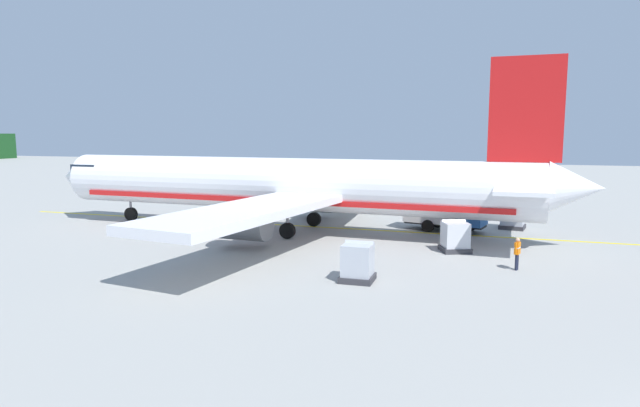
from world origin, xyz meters
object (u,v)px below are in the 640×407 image
object	(u,v)px
crew_marshaller	(517,251)
crew_loader_left	(458,210)
cargo_container_far	(358,262)
service_truck_baggage	(444,210)
cargo_container_mid	(513,216)
cargo_container_near	(455,237)
airliner_foreground	(289,186)

from	to	relation	value
crew_marshaller	crew_loader_left	world-z (taller)	crew_marshaller
crew_marshaller	cargo_container_far	bearing A→B (deg)	121.67
service_truck_baggage	crew_marshaller	world-z (taller)	service_truck_baggage
cargo_container_mid	crew_loader_left	size ratio (longest dim) A/B	1.25
crew_marshaller	crew_loader_left	distance (m)	15.35
service_truck_baggage	cargo_container_near	xyz separation A→B (m)	(-7.02, -1.28, -0.63)
cargo_container_far	airliner_foreground	bearing A→B (deg)	34.67
airliner_foreground	crew_loader_left	size ratio (longest dim) A/B	24.44
crew_marshaller	crew_loader_left	size ratio (longest dim) A/B	1.02
airliner_foreground	cargo_container_mid	distance (m)	17.02
cargo_container_near	service_truck_baggage	bearing A→B (deg)	10.35
cargo_container_far	crew_loader_left	world-z (taller)	cargo_container_far
service_truck_baggage	cargo_container_far	bearing A→B (deg)	169.55
service_truck_baggage	crew_loader_left	distance (m)	4.32
cargo_container_near	crew_marshaller	bearing A→B (deg)	-136.27
service_truck_baggage	crew_marshaller	distance (m)	11.62
cargo_container_near	crew_loader_left	size ratio (longest dim) A/B	1.26
cargo_container_mid	crew_loader_left	xyz separation A→B (m)	(1.78, 4.15, -0.00)
cargo_container_near	cargo_container_far	distance (m)	9.19
airliner_foreground	cargo_container_far	xyz separation A→B (m)	(-11.53, -7.98, -2.46)
airliner_foreground	crew_loader_left	distance (m)	14.20
crew_marshaller	crew_loader_left	bearing A→B (deg)	14.99
cargo_container_far	crew_loader_left	distance (m)	19.80
service_truck_baggage	cargo_container_mid	distance (m)	5.50
service_truck_baggage	cargo_container_mid	size ratio (longest dim) A/B	2.88
service_truck_baggage	cargo_container_mid	xyz separation A→B (m)	(2.45, -4.89, -0.54)
cargo_container_near	crew_marshaller	xyz separation A→B (m)	(-3.59, -3.43, 0.11)
cargo_container_near	cargo_container_far	world-z (taller)	cargo_container_far
airliner_foreground	crew_loader_left	world-z (taller)	airliner_foreground
cargo_container_near	crew_marshaller	size ratio (longest dim) A/B	1.24
crew_loader_left	crew_marshaller	bearing A→B (deg)	-165.01
service_truck_baggage	crew_loader_left	world-z (taller)	service_truck_baggage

